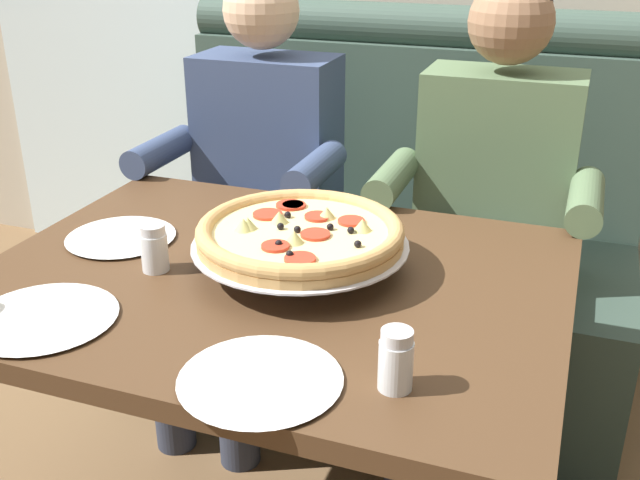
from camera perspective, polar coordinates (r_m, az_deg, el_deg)
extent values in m
cube|color=#384C42|center=(2.35, 4.17, -5.86)|extent=(1.48, 0.60, 0.46)
cube|color=#384C42|center=(2.52, 6.97, 7.38)|extent=(1.48, 0.18, 0.65)
cylinder|color=#384C42|center=(2.45, 7.41, 15.84)|extent=(1.48, 0.14, 0.14)
cube|color=#4C331E|center=(1.47, -3.71, -3.30)|extent=(1.13, 0.87, 0.04)
cylinder|color=black|center=(2.14, -11.81, -5.81)|extent=(0.06, 0.06, 0.70)
cylinder|color=black|center=(1.88, 15.58, -10.87)|extent=(0.06, 0.06, 0.70)
cube|color=#2D3342|center=(2.11, -6.20, -0.26)|extent=(0.34, 0.40, 0.15)
cylinder|color=#2D3342|center=(2.11, -11.31, -10.09)|extent=(0.11, 0.11, 0.46)
cylinder|color=#2D3342|center=(2.03, -6.35, -11.31)|extent=(0.11, 0.11, 0.46)
cube|color=#38476B|center=(2.23, -3.96, 6.74)|extent=(0.40, 0.22, 0.56)
cylinder|color=#38476B|center=(2.13, -12.10, 6.64)|extent=(0.08, 0.28, 0.08)
cylinder|color=#38476B|center=(1.94, -0.36, 5.42)|extent=(0.08, 0.28, 0.08)
sphere|color=#DBB28E|center=(2.12, -4.51, 17.09)|extent=(0.21, 0.21, 0.21)
cube|color=#2D3342|center=(1.93, 11.85, -3.02)|extent=(0.34, 0.40, 0.15)
cylinder|color=#2D3342|center=(1.90, 6.76, -14.07)|extent=(0.11, 0.11, 0.46)
cylinder|color=#2D3342|center=(1.88, 12.90, -15.11)|extent=(0.11, 0.11, 0.46)
cube|color=#56704C|center=(2.06, 13.30, 4.72)|extent=(0.40, 0.22, 0.56)
cylinder|color=#56704C|center=(1.88, 5.53, 4.72)|extent=(0.08, 0.28, 0.08)
cylinder|color=#56704C|center=(1.83, 19.62, 2.86)|extent=(0.08, 0.28, 0.08)
sphere|color=#997051|center=(1.95, 14.37, 15.85)|extent=(0.21, 0.21, 0.21)
sphere|color=black|center=(1.95, 14.51, 16.89)|extent=(0.19, 0.19, 0.19)
cylinder|color=silver|center=(1.38, -3.18, -3.17)|extent=(0.01, 0.01, 0.05)
cylinder|color=silver|center=(1.55, -4.05, -0.01)|extent=(0.01, 0.01, 0.05)
cylinder|color=silver|center=(1.49, 2.70, -1.03)|extent=(0.01, 0.01, 0.05)
torus|color=silver|center=(1.46, -1.51, -0.60)|extent=(0.23, 0.23, 0.01)
cylinder|color=silver|center=(1.46, -1.51, -0.32)|extent=(0.43, 0.43, 0.00)
cylinder|color=tan|center=(1.45, -1.52, 0.08)|extent=(0.40, 0.40, 0.02)
torus|color=tan|center=(1.45, -1.53, 0.77)|extent=(0.41, 0.41, 0.03)
cylinder|color=beige|center=(1.45, -1.52, 0.58)|extent=(0.34, 0.34, 0.01)
cylinder|color=red|center=(1.48, 2.40, 1.45)|extent=(0.05, 0.05, 0.01)
cylinder|color=red|center=(1.37, -3.43, -0.47)|extent=(0.05, 0.05, 0.01)
cylinder|color=red|center=(1.52, -4.02, 1.96)|extent=(0.06, 0.06, 0.01)
cylinder|color=red|center=(1.56, -1.99, 2.66)|extent=(0.05, 0.05, 0.01)
cylinder|color=red|center=(1.42, -0.36, 0.43)|extent=(0.06, 0.06, 0.01)
cylinder|color=red|center=(1.50, -0.19, 1.80)|extent=(0.05, 0.05, 0.01)
cylinder|color=red|center=(1.56, -2.32, 2.68)|extent=(0.06, 0.06, 0.01)
cylinder|color=red|center=(1.32, -1.53, -1.44)|extent=(0.06, 0.06, 0.01)
sphere|color=black|center=(1.33, -2.32, -1.10)|extent=(0.01, 0.01, 0.01)
sphere|color=black|center=(1.37, -3.17, -0.27)|extent=(0.01, 0.01, 0.01)
sphere|color=black|center=(1.37, 2.89, -0.32)|extent=(0.01, 0.01, 0.01)
sphere|color=black|center=(1.43, 2.37, 0.75)|extent=(0.01, 0.01, 0.01)
sphere|color=black|center=(1.44, 0.78, 1.01)|extent=(0.01, 0.01, 0.01)
sphere|color=black|center=(1.50, -2.40, 1.92)|extent=(0.01, 0.01, 0.01)
sphere|color=black|center=(1.45, -3.03, 1.05)|extent=(0.01, 0.01, 0.01)
sphere|color=black|center=(1.43, -1.74, 0.82)|extent=(0.01, 0.01, 0.01)
cone|color=#CCC675|center=(1.50, 0.52, 2.10)|extent=(0.04, 0.04, 0.02)
cone|color=#CCC675|center=(1.45, -5.79, 1.26)|extent=(0.04, 0.04, 0.02)
cone|color=#CCC675|center=(1.38, -1.98, 0.24)|extent=(0.04, 0.04, 0.02)
cone|color=#CCC675|center=(1.44, 3.26, 1.16)|extent=(0.04, 0.04, 0.02)
cone|color=#CCC675|center=(1.45, -5.53, 1.29)|extent=(0.04, 0.04, 0.02)
cone|color=#CCC675|center=(1.48, -3.13, 1.76)|extent=(0.04, 0.04, 0.02)
cylinder|color=white|center=(1.12, 5.79, -9.50)|extent=(0.05, 0.05, 0.08)
cylinder|color=#4C6633|center=(1.13, 5.76, -10.05)|extent=(0.04, 0.04, 0.05)
cylinder|color=silver|center=(1.09, 5.89, -7.36)|extent=(0.05, 0.05, 0.02)
cylinder|color=white|center=(1.50, -12.51, -0.93)|extent=(0.05, 0.05, 0.08)
cylinder|color=#A82D19|center=(1.50, -12.46, -1.38)|extent=(0.05, 0.05, 0.05)
cylinder|color=silver|center=(1.48, -12.67, 0.76)|extent=(0.05, 0.05, 0.02)
cylinder|color=white|center=(1.39, -20.38, -5.63)|extent=(0.18, 0.18, 0.01)
cone|color=white|center=(1.39, -20.43, -5.30)|extent=(0.26, 0.26, 0.01)
cylinder|color=white|center=(1.15, -4.58, -10.63)|extent=(0.18, 0.18, 0.01)
cone|color=white|center=(1.14, -4.59, -10.25)|extent=(0.25, 0.25, 0.01)
cylinder|color=white|center=(1.67, -14.94, 0.18)|extent=(0.16, 0.16, 0.01)
cone|color=white|center=(1.67, -14.97, 0.46)|extent=(0.24, 0.24, 0.01)
cylinder|color=black|center=(3.91, -8.54, 6.13)|extent=(0.02, 0.02, 0.44)
cylinder|color=black|center=(3.93, -4.74, 6.40)|extent=(0.02, 0.02, 0.44)
cylinder|color=black|center=(4.16, -8.74, 7.19)|extent=(0.02, 0.02, 0.44)
cylinder|color=black|center=(4.18, -5.15, 7.44)|extent=(0.02, 0.02, 0.44)
cylinder|color=black|center=(3.98, -6.95, 9.95)|extent=(0.40, 0.40, 0.02)
cube|color=black|center=(4.10, -7.28, 13.21)|extent=(0.29, 0.19, 0.42)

